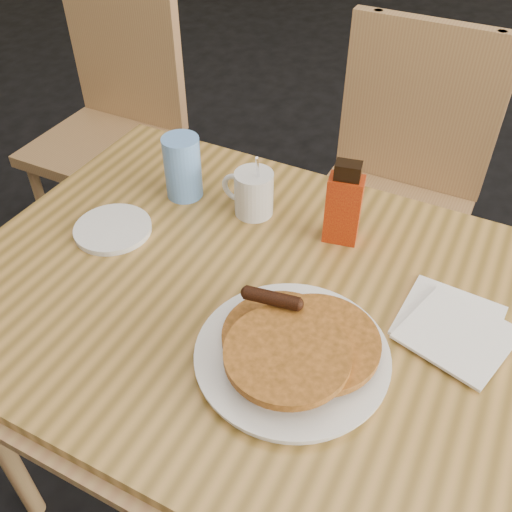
% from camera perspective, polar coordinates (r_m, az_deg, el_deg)
% --- Properties ---
extents(floor, '(10.00, 10.00, 0.00)m').
position_cam_1_polar(floor, '(1.65, -1.11, -23.14)').
color(floor, black).
rests_on(floor, ground).
extents(main_table, '(1.28, 0.88, 0.75)m').
position_cam_1_polar(main_table, '(1.06, 2.77, -6.02)').
color(main_table, '#A6793A').
rests_on(main_table, floor).
extents(chair_main_far, '(0.45, 0.45, 0.98)m').
position_cam_1_polar(chair_main_far, '(1.71, 14.19, 8.25)').
color(chair_main_far, '#9D7949').
rests_on(chair_main_far, floor).
extents(chair_wall_extra, '(0.44, 0.44, 0.95)m').
position_cam_1_polar(chair_wall_extra, '(2.09, -13.99, 14.30)').
color(chair_wall_extra, '#9D7949').
rests_on(chair_wall_extra, floor).
extents(pancake_plate, '(0.32, 0.32, 0.09)m').
position_cam_1_polar(pancake_plate, '(0.93, 3.75, -9.34)').
color(pancake_plate, silver).
rests_on(pancake_plate, main_table).
extents(coffee_mug, '(0.12, 0.08, 0.15)m').
position_cam_1_polar(coffee_mug, '(1.20, -0.33, 6.40)').
color(coffee_mug, silver).
rests_on(coffee_mug, main_table).
extents(syrup_bottle, '(0.07, 0.06, 0.18)m').
position_cam_1_polar(syrup_bottle, '(1.12, 8.76, 5.01)').
color(syrup_bottle, maroon).
rests_on(syrup_bottle, main_table).
extents(napkin_stack, '(0.20, 0.22, 0.01)m').
position_cam_1_polar(napkin_stack, '(1.04, 19.13, -6.73)').
color(napkin_stack, white).
rests_on(napkin_stack, main_table).
extents(blue_tumbler, '(0.09, 0.09, 0.14)m').
position_cam_1_polar(blue_tumbler, '(1.25, -7.34, 8.79)').
color(blue_tumbler, '#5D91DB').
rests_on(blue_tumbler, main_table).
extents(side_saucer, '(0.20, 0.20, 0.01)m').
position_cam_1_polar(side_saucer, '(1.21, -14.13, 2.65)').
color(side_saucer, silver).
rests_on(side_saucer, main_table).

